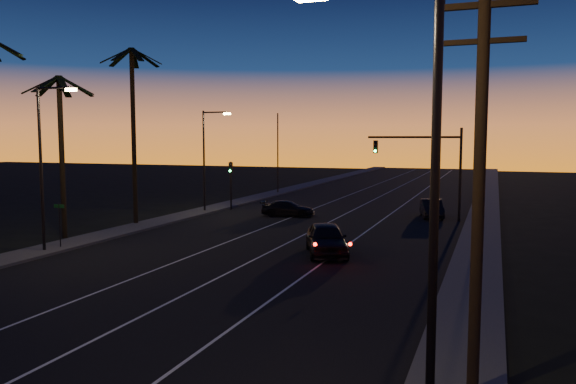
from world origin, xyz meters
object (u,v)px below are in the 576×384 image
at_px(utility_pole, 479,177).
at_px(right_car, 432,209).
at_px(signal_mast, 428,157).
at_px(lead_car, 326,239).
at_px(cross_car, 288,209).

distance_m(utility_pole, right_car, 31.85).
height_order(utility_pole, signal_mast, utility_pole).
height_order(utility_pole, lead_car, utility_pole).
distance_m(utility_pole, cross_car, 32.16).
relative_size(utility_pole, right_car, 2.21).
xyz_separation_m(lead_car, right_car, (3.78, 16.39, -0.14)).
bearing_deg(right_car, signal_mast, -100.19).
bearing_deg(lead_car, signal_mast, 76.79).
xyz_separation_m(right_car, cross_car, (-10.86, -3.21, -0.09)).
height_order(lead_car, right_car, lead_car).
distance_m(lead_car, right_car, 16.82).
bearing_deg(right_car, lead_car, -102.99).
distance_m(utility_pole, signal_mast, 30.33).
bearing_deg(lead_car, cross_car, 118.25).
bearing_deg(signal_mast, lead_car, -103.21).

